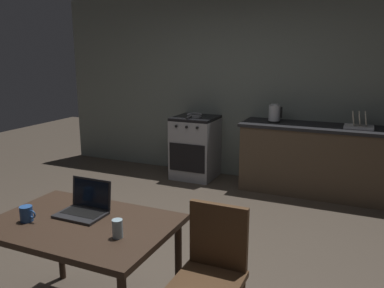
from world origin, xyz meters
The scene contains 12 objects.
ground_plane centered at (0.00, 0.00, 0.00)m, with size 12.00×12.00×0.00m, color #473D33.
back_wall centered at (0.30, 2.66, 1.33)m, with size 6.40×0.10×2.65m, color slate.
kitchen_counter centered at (1.29, 2.31, 0.46)m, with size 2.16×0.64×0.91m.
stove_oven centered at (-0.52, 2.31, 0.45)m, with size 0.60×0.62×0.91m.
dining_table centered at (0.09, -0.96, 0.66)m, with size 1.18×0.80×0.73m.
chair centered at (0.94, -0.80, 0.52)m, with size 0.40×0.40×0.90m.
laptop centered at (0.02, -0.84, 0.78)m, with size 0.32×0.25×0.23m.
electric_kettle centered at (0.62, 2.31, 1.03)m, with size 0.18×0.16×0.24m.
frying_pan centered at (-0.53, 2.28, 0.93)m, with size 0.22×0.39×0.05m.
coffee_mug centered at (-0.25, -1.09, 0.79)m, with size 0.12×0.08×0.10m.
drinking_glass centered at (0.43, -1.04, 0.79)m, with size 0.06×0.06×0.11m.
dish_rack centered at (1.66, 2.31, 0.96)m, with size 0.34×0.26×0.21m.
Camera 1 is at (1.70, -2.82, 1.81)m, focal length 36.58 mm.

